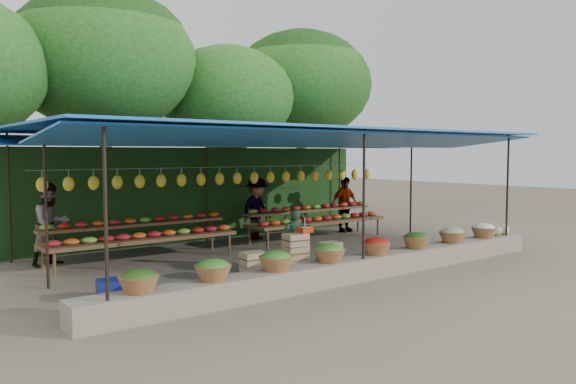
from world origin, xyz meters
TOP-DOWN VIEW (x-y plane):
  - ground at (0.00, 0.00)m, footprint 60.00×60.00m
  - stone_curb at (0.00, -2.75)m, footprint 10.60×0.55m
  - stall_canopy at (0.00, 0.07)m, footprint 10.80×6.60m
  - produce_baskets at (-0.10, -2.75)m, footprint 8.98×0.58m
  - netting_backdrop at (0.00, 3.15)m, footprint 10.60×0.06m
  - tree_row at (0.50, 6.09)m, footprint 16.51×5.50m
  - fruit_table_left at (-2.49, 1.35)m, footprint 4.21×0.95m
  - fruit_table_right at (2.51, 1.35)m, footprint 4.21×0.95m
  - crate_counter at (-0.57, -1.57)m, footprint 2.38×0.38m
  - weighing_scale at (-0.31, -1.57)m, footprint 0.29×0.29m
  - vendor_seated at (-0.26, -1.17)m, footprint 0.50×0.40m
  - customer_left at (-4.17, 2.11)m, footprint 1.01×0.89m
  - customer_mid at (1.23, 2.34)m, footprint 1.22×0.90m
  - customer_right at (4.17, 1.99)m, footprint 0.99×0.45m
  - blue_crate_front at (-4.46, -2.45)m, footprint 0.59×0.52m
  - blue_crate_back at (-4.14, -1.46)m, footprint 0.62×0.49m

SIDE VIEW (x-z plane):
  - ground at x=0.00m, z-range 0.00..0.00m
  - blue_crate_front at x=-4.46m, z-range 0.00..0.29m
  - blue_crate_back at x=-4.14m, z-range 0.00..0.34m
  - stone_curb at x=0.00m, z-range 0.00..0.40m
  - crate_counter at x=-0.57m, z-range -0.07..0.70m
  - produce_baskets at x=-0.10m, z-range 0.40..0.73m
  - vendor_seated at x=-0.26m, z-range 0.00..1.20m
  - fruit_table_left at x=-2.49m, z-range 0.14..1.07m
  - fruit_table_right at x=2.51m, z-range 0.14..1.07m
  - customer_right at x=4.17m, z-range 0.00..1.65m
  - customer_mid at x=1.23m, z-range 0.00..1.68m
  - weighing_scale at x=-0.31m, z-range 0.69..0.99m
  - customer_left at x=-4.17m, z-range 0.00..1.74m
  - netting_backdrop at x=0.00m, z-range 0.00..2.50m
  - stall_canopy at x=0.00m, z-range 1.26..4.08m
  - tree_row at x=0.50m, z-range 1.14..8.26m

